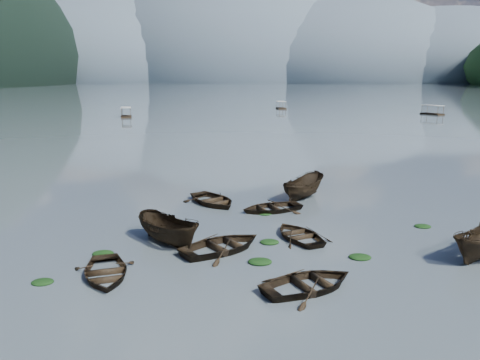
{
  "coord_description": "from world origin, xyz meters",
  "views": [
    {
      "loc": [
        1.25,
        -18.04,
        8.6
      ],
      "look_at": [
        0.0,
        12.0,
        2.0
      ],
      "focal_mm": 35.0,
      "sensor_mm": 36.0,
      "label": 1
    }
  ],
  "objects_px": {
    "rowboat_0": "(105,277)",
    "pontoon_centre": "(281,109)",
    "rowboat_3": "(299,238)",
    "pontoon_left": "(126,117)"
  },
  "relations": [
    {
      "from": "rowboat_0",
      "to": "pontoon_centre",
      "type": "xyz_separation_m",
      "value": [
        12.79,
        113.85,
        0.0
      ]
    },
    {
      "from": "rowboat_3",
      "to": "pontoon_centre",
      "type": "distance_m",
      "value": 108.44
    },
    {
      "from": "pontoon_left",
      "to": "rowboat_3",
      "type": "bearing_deg",
      "value": -83.39
    },
    {
      "from": "rowboat_3",
      "to": "pontoon_left",
      "type": "relative_size",
      "value": 0.7
    },
    {
      "from": "rowboat_0",
      "to": "pontoon_left",
      "type": "bearing_deg",
      "value": 85.87
    },
    {
      "from": "pontoon_centre",
      "to": "rowboat_0",
      "type": "bearing_deg",
      "value": -103.62
    },
    {
      "from": "pontoon_left",
      "to": "pontoon_centre",
      "type": "xyz_separation_m",
      "value": [
        35.56,
        29.86,
        0.0
      ]
    },
    {
      "from": "pontoon_left",
      "to": "pontoon_centre",
      "type": "relative_size",
      "value": 1.04
    },
    {
      "from": "rowboat_0",
      "to": "pontoon_left",
      "type": "relative_size",
      "value": 0.72
    },
    {
      "from": "rowboat_3",
      "to": "pontoon_centre",
      "type": "xyz_separation_m",
      "value": [
        3.82,
        108.37,
        0.0
      ]
    }
  ]
}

